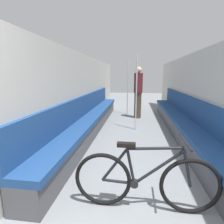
{
  "coord_description": "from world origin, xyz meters",
  "views": [
    {
      "loc": [
        -0.01,
        -0.57,
        1.49
      ],
      "look_at": [
        -0.49,
        3.04,
        0.73
      ],
      "focal_mm": 28.0,
      "sensor_mm": 36.0,
      "label": 1
    }
  ],
  "objects_px": {
    "grab_pole_far": "(136,95)",
    "passenger_standing": "(138,92)",
    "bench_seat_row_right": "(182,123)",
    "grab_pole_near": "(128,89)",
    "bicycle": "(145,181)",
    "bench_seat_row_left": "(91,120)"
  },
  "relations": [
    {
      "from": "bench_seat_row_left",
      "to": "bicycle",
      "type": "height_order",
      "value": "bench_seat_row_left"
    },
    {
      "from": "grab_pole_far",
      "to": "passenger_standing",
      "type": "relative_size",
      "value": 1.13
    },
    {
      "from": "bicycle",
      "to": "bench_seat_row_right",
      "type": "bearing_deg",
      "value": 61.6
    },
    {
      "from": "grab_pole_far",
      "to": "bench_seat_row_right",
      "type": "bearing_deg",
      "value": -15.66
    },
    {
      "from": "bicycle",
      "to": "grab_pole_near",
      "type": "distance_m",
      "value": 5.06
    },
    {
      "from": "bench_seat_row_left",
      "to": "grab_pole_near",
      "type": "distance_m",
      "value": 2.55
    },
    {
      "from": "bench_seat_row_left",
      "to": "grab_pole_far",
      "type": "relative_size",
      "value": 3.0
    },
    {
      "from": "bench_seat_row_right",
      "to": "passenger_standing",
      "type": "relative_size",
      "value": 3.4
    },
    {
      "from": "grab_pole_far",
      "to": "bicycle",
      "type": "bearing_deg",
      "value": -87.99
    },
    {
      "from": "grab_pole_far",
      "to": "passenger_standing",
      "type": "xyz_separation_m",
      "value": [
        0.07,
        1.42,
        -0.06
      ]
    },
    {
      "from": "grab_pole_near",
      "to": "grab_pole_far",
      "type": "bearing_deg",
      "value": -80.68
    },
    {
      "from": "bench_seat_row_left",
      "to": "passenger_standing",
      "type": "height_order",
      "value": "passenger_standing"
    },
    {
      "from": "bench_seat_row_right",
      "to": "grab_pole_near",
      "type": "bearing_deg",
      "value": 122.7
    },
    {
      "from": "bench_seat_row_left",
      "to": "bicycle",
      "type": "relative_size",
      "value": 3.79
    },
    {
      "from": "grab_pole_near",
      "to": "grab_pole_far",
      "type": "distance_m",
      "value": 2.01
    },
    {
      "from": "grab_pole_near",
      "to": "bench_seat_row_right",
      "type": "bearing_deg",
      "value": -57.3
    },
    {
      "from": "passenger_standing",
      "to": "bench_seat_row_left",
      "type": "bearing_deg",
      "value": -128.49
    },
    {
      "from": "bicycle",
      "to": "grab_pole_far",
      "type": "xyz_separation_m",
      "value": [
        -0.11,
        3.02,
        0.64
      ]
    },
    {
      "from": "bench_seat_row_right",
      "to": "bicycle",
      "type": "distance_m",
      "value": 2.89
    },
    {
      "from": "bench_seat_row_right",
      "to": "bicycle",
      "type": "xyz_separation_m",
      "value": [
        -1.05,
        -2.7,
        0.03
      ]
    },
    {
      "from": "bench_seat_row_left",
      "to": "grab_pole_far",
      "type": "bearing_deg",
      "value": 15.18
    },
    {
      "from": "bench_seat_row_right",
      "to": "grab_pole_near",
      "type": "height_order",
      "value": "grab_pole_near"
    }
  ]
}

